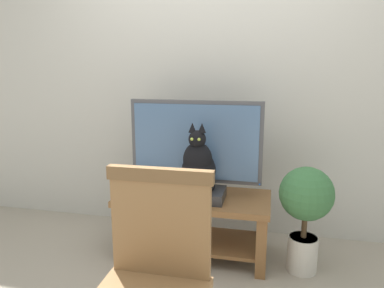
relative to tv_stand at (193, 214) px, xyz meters
name	(u,v)px	position (x,y,z in m)	size (l,w,h in m)	color
back_wall	(214,66)	(0.05, 0.56, 1.08)	(7.00, 0.12, 2.80)	beige
tv_stand	(193,214)	(0.00, 0.00, 0.00)	(1.11, 0.52, 0.46)	brown
tv	(196,144)	(0.00, 0.07, 0.52)	(0.97, 0.20, 0.69)	#4C4C51
media_box	(198,194)	(0.05, -0.06, 0.18)	(0.37, 0.26, 0.07)	#2D2D30
cat	(198,165)	(0.05, -0.08, 0.40)	(0.24, 0.37, 0.48)	black
wooden_chair	(153,271)	(0.08, -1.14, 0.22)	(0.48, 0.48, 0.96)	olive
book_stack	(144,183)	(-0.38, -0.02, 0.22)	(0.25, 0.19, 0.14)	#38664C
potted_plant	(306,205)	(0.78, -0.06, 0.16)	(0.36, 0.36, 0.74)	beige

